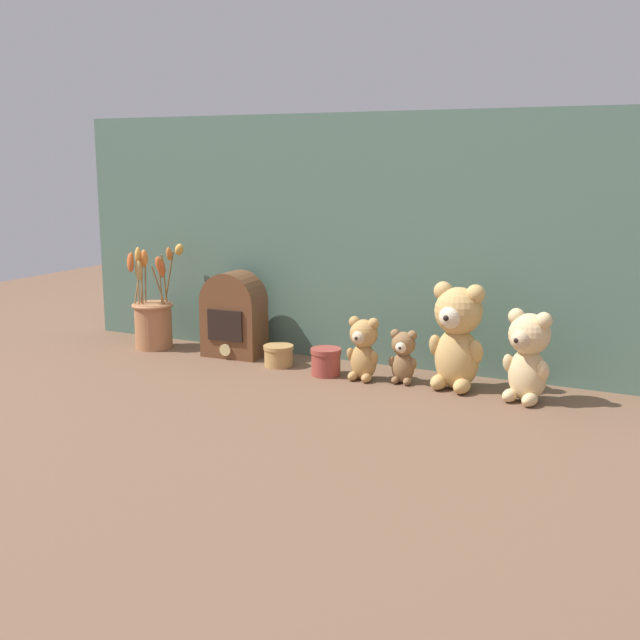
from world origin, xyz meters
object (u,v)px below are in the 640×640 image
object	(u,v)px
teddy_bear_small	(363,347)
decorative_tin_tall	(279,355)
teddy_bear_large	(457,334)
teddy_bear_medium	(527,355)
flower_vase	(153,317)
vintage_radio	(234,315)
teddy_bear_tiny	(403,355)
decorative_tin_short	(326,362)

from	to	relation	value
teddy_bear_small	decorative_tin_tall	bearing A→B (deg)	174.70
teddy_bear_large	teddy_bear_medium	distance (m)	0.18
teddy_bear_large	teddy_bear_medium	xyz separation A→B (m)	(0.18, -0.03, -0.02)
teddy_bear_medium	decorative_tin_tall	distance (m)	0.68
teddy_bear_small	flower_vase	xyz separation A→B (m)	(-0.70, 0.04, 0.01)
decorative_tin_tall	flower_vase	bearing A→B (deg)	177.69
teddy_bear_medium	vintage_radio	xyz separation A→B (m)	(-0.84, 0.07, 0.01)
flower_vase	decorative_tin_tall	xyz separation A→B (m)	(0.44, -0.02, -0.06)
teddy_bear_medium	teddy_bear_tiny	world-z (taller)	teddy_bear_medium
teddy_bear_tiny	teddy_bear_large	bearing A→B (deg)	3.75
teddy_bear_large	teddy_bear_tiny	size ratio (longest dim) A/B	1.92
teddy_bear_tiny	decorative_tin_tall	bearing A→B (deg)	179.11
teddy_bear_large	vintage_radio	bearing A→B (deg)	176.65
teddy_bear_tiny	vintage_radio	size ratio (longest dim) A/B	0.56
flower_vase	vintage_radio	distance (m)	0.27
teddy_bear_medium	decorative_tin_short	bearing A→B (deg)	179.91
teddy_bear_small	decorative_tin_tall	distance (m)	0.27
teddy_bear_medium	decorative_tin_short	xyz separation A→B (m)	(-0.52, 0.00, -0.08)
teddy_bear_tiny	vintage_radio	distance (m)	0.54
teddy_bear_small	vintage_radio	world-z (taller)	vintage_radio
decorative_tin_short	flower_vase	bearing A→B (deg)	175.76
teddy_bear_medium	teddy_bear_small	world-z (taller)	teddy_bear_medium
teddy_bear_large	teddy_bear_tiny	bearing A→B (deg)	-176.25
teddy_bear_small	decorative_tin_short	distance (m)	0.11
teddy_bear_small	flower_vase	distance (m)	0.70
teddy_bear_small	teddy_bear_medium	bearing A→B (deg)	-0.43
teddy_bear_medium	decorative_tin_tall	xyz separation A→B (m)	(-0.68, 0.03, -0.08)
flower_vase	decorative_tin_short	bearing A→B (deg)	-4.24
teddy_bear_medium	decorative_tin_tall	world-z (taller)	teddy_bear_medium
teddy_bear_medium	teddy_bear_tiny	bearing A→B (deg)	176.03
teddy_bear_large	teddy_bear_small	bearing A→B (deg)	-173.39
teddy_bear_medium	decorative_tin_tall	size ratio (longest dim) A/B	2.65
teddy_bear_small	decorative_tin_short	xyz separation A→B (m)	(-0.10, -0.00, -0.05)
flower_vase	vintage_radio	size ratio (longest dim) A/B	1.28
teddy_bear_medium	teddy_bear_small	distance (m)	0.42
teddy_bear_large	teddy_bear_tiny	xyz separation A→B (m)	(-0.14, -0.01, -0.07)
teddy_bear_large	teddy_bear_small	xyz separation A→B (m)	(-0.24, -0.03, -0.05)
teddy_bear_tiny	decorative_tin_short	size ratio (longest dim) A/B	1.69
vintage_radio	decorative_tin_short	xyz separation A→B (m)	(0.33, -0.07, -0.08)
teddy_bear_small	decorative_tin_tall	xyz separation A→B (m)	(-0.26, 0.02, -0.06)
flower_vase	decorative_tin_tall	distance (m)	0.44
vintage_radio	flower_vase	bearing A→B (deg)	-174.73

